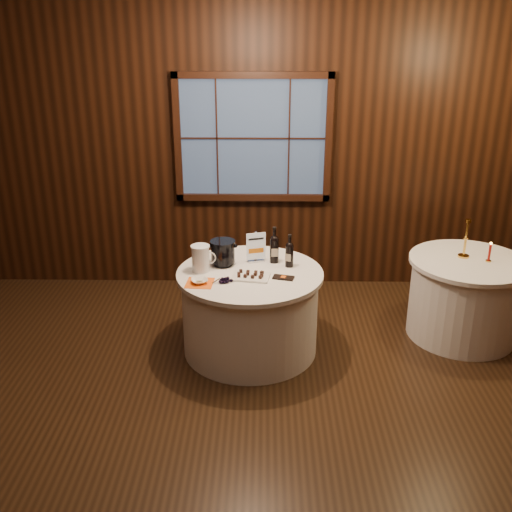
{
  "coord_description": "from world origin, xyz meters",
  "views": [
    {
      "loc": [
        0.12,
        -3.77,
        2.86
      ],
      "look_at": [
        0.05,
        0.9,
        0.96
      ],
      "focal_mm": 42.0,
      "sensor_mm": 36.0,
      "label": 1
    }
  ],
  "objects_px": {
    "sign_stand": "(256,251)",
    "brass_candlestick": "(465,244)",
    "chocolate_plate": "(251,276)",
    "port_bottle_right": "(289,253)",
    "glass_pitcher": "(201,258)",
    "chocolate_box": "(283,278)",
    "main_table": "(250,311)",
    "grape_bunch": "(225,281)",
    "port_bottle_left": "(274,247)",
    "cracker_bowl": "(200,281)",
    "ice_bucket": "(223,252)",
    "side_table": "(464,298)",
    "red_candle": "(489,254)"
  },
  "relations": [
    {
      "from": "main_table",
      "to": "cracker_bowl",
      "type": "relative_size",
      "value": 9.41
    },
    {
      "from": "chocolate_box",
      "to": "brass_candlestick",
      "type": "height_order",
      "value": "brass_candlestick"
    },
    {
      "from": "port_bottle_right",
      "to": "chocolate_box",
      "type": "height_order",
      "value": "port_bottle_right"
    },
    {
      "from": "port_bottle_right",
      "to": "ice_bucket",
      "type": "bearing_deg",
      "value": -160.8
    },
    {
      "from": "port_bottle_left",
      "to": "cracker_bowl",
      "type": "bearing_deg",
      "value": -148.43
    },
    {
      "from": "port_bottle_right",
      "to": "grape_bunch",
      "type": "xyz_separation_m",
      "value": [
        -0.54,
        -0.36,
        -0.11
      ]
    },
    {
      "from": "chocolate_plate",
      "to": "cracker_bowl",
      "type": "distance_m",
      "value": 0.44
    },
    {
      "from": "sign_stand",
      "to": "main_table",
      "type": "bearing_deg",
      "value": -116.67
    },
    {
      "from": "port_bottle_left",
      "to": "cracker_bowl",
      "type": "xyz_separation_m",
      "value": [
        -0.63,
        -0.47,
        -0.12
      ]
    },
    {
      "from": "port_bottle_right",
      "to": "glass_pitcher",
      "type": "distance_m",
      "value": 0.78
    },
    {
      "from": "chocolate_plate",
      "to": "port_bottle_right",
      "type": "bearing_deg",
      "value": 36.86
    },
    {
      "from": "cracker_bowl",
      "to": "red_candle",
      "type": "height_order",
      "value": "red_candle"
    },
    {
      "from": "grape_bunch",
      "to": "cracker_bowl",
      "type": "height_order",
      "value": "grape_bunch"
    },
    {
      "from": "main_table",
      "to": "sign_stand",
      "type": "bearing_deg",
      "value": 78.73
    },
    {
      "from": "chocolate_plate",
      "to": "brass_candlestick",
      "type": "height_order",
      "value": "brass_candlestick"
    },
    {
      "from": "sign_stand",
      "to": "cracker_bowl",
      "type": "bearing_deg",
      "value": -149.17
    },
    {
      "from": "side_table",
      "to": "red_candle",
      "type": "xyz_separation_m",
      "value": [
        0.15,
        -0.04,
        0.46
      ]
    },
    {
      "from": "main_table",
      "to": "ice_bucket",
      "type": "distance_m",
      "value": 0.58
    },
    {
      "from": "chocolate_box",
      "to": "glass_pitcher",
      "type": "xyz_separation_m",
      "value": [
        -0.71,
        0.15,
        0.11
      ]
    },
    {
      "from": "port_bottle_left",
      "to": "chocolate_box",
      "type": "relative_size",
      "value": 1.89
    },
    {
      "from": "ice_bucket",
      "to": "brass_candlestick",
      "type": "relative_size",
      "value": 0.63
    },
    {
      "from": "port_bottle_right",
      "to": "grape_bunch",
      "type": "distance_m",
      "value": 0.66
    },
    {
      "from": "chocolate_box",
      "to": "cracker_bowl",
      "type": "distance_m",
      "value": 0.71
    },
    {
      "from": "port_bottle_right",
      "to": "chocolate_plate",
      "type": "xyz_separation_m",
      "value": [
        -0.34,
        -0.25,
        -0.11
      ]
    },
    {
      "from": "sign_stand",
      "to": "ice_bucket",
      "type": "height_order",
      "value": "sign_stand"
    },
    {
      "from": "chocolate_box",
      "to": "side_table",
      "type": "bearing_deg",
      "value": 28.62
    },
    {
      "from": "sign_stand",
      "to": "chocolate_plate",
      "type": "height_order",
      "value": "sign_stand"
    },
    {
      "from": "sign_stand",
      "to": "port_bottle_right",
      "type": "xyz_separation_m",
      "value": [
        0.3,
        -0.11,
        0.03
      ]
    },
    {
      "from": "port_bottle_right",
      "to": "brass_candlestick",
      "type": "xyz_separation_m",
      "value": [
        1.62,
        0.25,
        0.0
      ]
    },
    {
      "from": "cracker_bowl",
      "to": "grape_bunch",
      "type": "bearing_deg",
      "value": 1.78
    },
    {
      "from": "sign_stand",
      "to": "grape_bunch",
      "type": "relative_size",
      "value": 1.52
    },
    {
      "from": "chocolate_plate",
      "to": "chocolate_box",
      "type": "height_order",
      "value": "chocolate_plate"
    },
    {
      "from": "grape_bunch",
      "to": "brass_candlestick",
      "type": "bearing_deg",
      "value": 15.73
    },
    {
      "from": "ice_bucket",
      "to": "chocolate_box",
      "type": "xyz_separation_m",
      "value": [
        0.53,
        -0.29,
        -0.11
      ]
    },
    {
      "from": "port_bottle_right",
      "to": "cracker_bowl",
      "type": "distance_m",
      "value": 0.85
    },
    {
      "from": "chocolate_box",
      "to": "cracker_bowl",
      "type": "relative_size",
      "value": 1.3
    },
    {
      "from": "chocolate_box",
      "to": "sign_stand",
      "type": "bearing_deg",
      "value": 137.36
    },
    {
      "from": "port_bottle_left",
      "to": "red_candle",
      "type": "bearing_deg",
      "value": -3.78
    },
    {
      "from": "sign_stand",
      "to": "chocolate_box",
      "type": "relative_size",
      "value": 1.61
    },
    {
      "from": "sign_stand",
      "to": "brass_candlestick",
      "type": "height_order",
      "value": "brass_candlestick"
    },
    {
      "from": "main_table",
      "to": "brass_candlestick",
      "type": "xyz_separation_m",
      "value": [
        1.96,
        0.37,
        0.51
      ]
    },
    {
      "from": "ice_bucket",
      "to": "glass_pitcher",
      "type": "bearing_deg",
      "value": -142.64
    },
    {
      "from": "side_table",
      "to": "cracker_bowl",
      "type": "height_order",
      "value": "cracker_bowl"
    },
    {
      "from": "port_bottle_right",
      "to": "glass_pitcher",
      "type": "relative_size",
      "value": 1.27
    },
    {
      "from": "main_table",
      "to": "grape_bunch",
      "type": "relative_size",
      "value": 6.8
    },
    {
      "from": "port_bottle_right",
      "to": "glass_pitcher",
      "type": "height_order",
      "value": "port_bottle_right"
    },
    {
      "from": "chocolate_plate",
      "to": "sign_stand",
      "type": "bearing_deg",
      "value": 84.29
    },
    {
      "from": "main_table",
      "to": "chocolate_box",
      "type": "xyz_separation_m",
      "value": [
        0.29,
        -0.14,
        0.39
      ]
    },
    {
      "from": "port_bottle_right",
      "to": "red_candle",
      "type": "bearing_deg",
      "value": 26.1
    },
    {
      "from": "port_bottle_left",
      "to": "chocolate_plate",
      "type": "distance_m",
      "value": 0.42
    }
  ]
}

